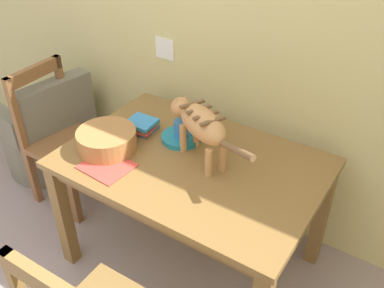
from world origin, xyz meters
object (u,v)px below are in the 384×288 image
object	(u,v)px
cat	(200,124)
book_stack	(142,125)
saucer_bowl	(181,137)
dining_table	(192,174)
wicker_basket	(107,140)
wicker_armchair	(48,136)
wooden_chair_near	(63,139)
magazine	(107,166)
coffee_mug	(182,128)

from	to	relation	value
cat	book_stack	bearing A→B (deg)	110.28
saucer_bowl	dining_table	bearing A→B (deg)	-39.83
saucer_bowl	wicker_basket	bearing A→B (deg)	-134.09
wicker_basket	wicker_armchair	distance (m)	1.14
wicker_basket	wicker_armchair	size ratio (longest dim) A/B	0.39
wicker_armchair	dining_table	bearing A→B (deg)	-87.58
wooden_chair_near	wicker_armchair	world-z (taller)	wooden_chair_near
saucer_bowl	wicker_basket	xyz separation A→B (m)	(-0.27, -0.28, 0.04)
saucer_bowl	magazine	bearing A→B (deg)	-113.61
wicker_basket	wicker_armchair	xyz separation A→B (m)	(-0.96, 0.33, -0.51)
wooden_chair_near	wicker_armchair	size ratio (longest dim) A/B	1.19
saucer_bowl	wicker_armchair	xyz separation A→B (m)	(-1.23, 0.05, -0.47)
dining_table	book_stack	world-z (taller)	book_stack
magazine	wicker_armchair	bearing A→B (deg)	160.78
magazine	wooden_chair_near	xyz separation A→B (m)	(-0.70, 0.31, -0.28)
wicker_basket	cat	bearing A→B (deg)	24.09
book_stack	wicker_armchair	size ratio (longest dim) A/B	0.22
book_stack	wicker_armchair	distance (m)	1.11
cat	coffee_mug	bearing A→B (deg)	89.45
coffee_mug	wicker_armchair	size ratio (longest dim) A/B	0.15
coffee_mug	wicker_basket	bearing A→B (deg)	-134.51
book_stack	wicker_basket	world-z (taller)	wicker_basket
dining_table	wicker_basket	size ratio (longest dim) A/B	4.24
coffee_mug	wooden_chair_near	world-z (taller)	wooden_chair_near
cat	saucer_bowl	bearing A→B (deg)	90.00
dining_table	wooden_chair_near	world-z (taller)	wooden_chair_near
dining_table	wicker_basket	xyz separation A→B (m)	(-0.42, -0.15, 0.14)
magazine	wooden_chair_near	bearing A→B (deg)	159.85
saucer_bowl	wooden_chair_near	world-z (taller)	wooden_chair_near
cat	magazine	size ratio (longest dim) A/B	2.49
magazine	wicker_basket	bearing A→B (deg)	133.50
cat	wicker_basket	bearing A→B (deg)	140.12
magazine	wicker_basket	size ratio (longest dim) A/B	0.79
saucer_bowl	magazine	xyz separation A→B (m)	(-0.17, -0.40, -0.01)
magazine	wicker_basket	xyz separation A→B (m)	(-0.10, 0.12, 0.05)
dining_table	coffee_mug	distance (m)	0.25
coffee_mug	wicker_armchair	distance (m)	1.34
dining_table	cat	xyz separation A→B (m)	(0.02, 0.04, 0.29)
dining_table	magazine	size ratio (longest dim) A/B	5.37
wicker_basket	magazine	bearing A→B (deg)	-50.10
saucer_bowl	wooden_chair_near	xyz separation A→B (m)	(-0.88, -0.09, -0.29)
wicker_basket	wooden_chair_near	world-z (taller)	wooden_chair_near
book_stack	dining_table	bearing A→B (deg)	-12.10
wooden_chair_near	dining_table	bearing A→B (deg)	86.61
wicker_basket	dining_table	bearing A→B (deg)	20.26
dining_table	wicker_armchair	distance (m)	1.44
dining_table	coffee_mug	bearing A→B (deg)	139.40
book_stack	wooden_chair_near	size ratio (longest dim) A/B	0.18
coffee_mug	wicker_armchair	bearing A→B (deg)	177.72
magazine	cat	bearing A→B (deg)	46.06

